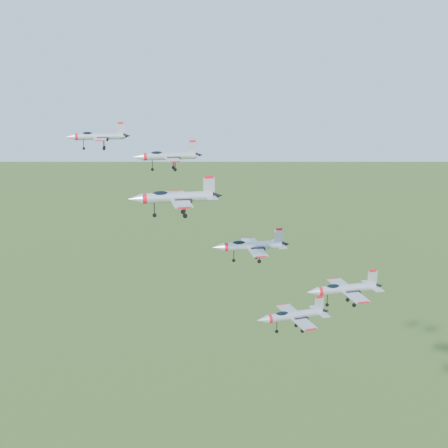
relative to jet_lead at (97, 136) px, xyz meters
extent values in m
cylinder|color=#AFB3BC|center=(0.31, -0.02, -0.03)|extent=(7.95, 1.58, 1.14)
cone|color=#AFB3BC|center=(-4.42, 0.25, -0.03)|extent=(1.64, 1.23, 1.14)
cone|color=black|center=(4.87, -0.28, -0.03)|extent=(1.28, 1.04, 0.97)
ellipsoid|color=black|center=(-1.61, 0.09, 0.40)|extent=(1.97, 0.93, 0.72)
cube|color=#AFB3BC|center=(0.35, -2.48, -0.25)|extent=(2.23, 3.97, 0.12)
cube|color=#AFB3BC|center=(0.63, 2.43, -0.25)|extent=(2.23, 3.97, 0.12)
cube|color=#AFB3BC|center=(3.91, -0.22, 1.16)|extent=(1.32, 0.18, 1.84)
cube|color=red|center=(3.91, -0.22, 2.12)|extent=(0.97, 0.18, 0.31)
cylinder|color=#AFB3BC|center=(11.43, -4.40, -3.06)|extent=(8.60, 1.24, 1.24)
cone|color=#AFB3BC|center=(6.27, -4.40, -3.06)|extent=(1.72, 1.24, 1.24)
cone|color=black|center=(16.39, -4.41, -3.06)|extent=(1.34, 1.06, 1.06)
ellipsoid|color=black|center=(9.33, -4.40, -2.59)|extent=(2.10, 0.89, 0.79)
cube|color=#AFB3BC|center=(11.62, -7.08, -3.29)|extent=(2.20, 4.20, 0.13)
cube|color=#AFB3BC|center=(11.62, -1.73, -3.29)|extent=(2.20, 4.20, 0.13)
cube|color=#AFB3BC|center=(15.34, -4.41, -1.77)|extent=(1.43, 0.11, 2.01)
cube|color=red|center=(15.34, -4.41, -0.72)|extent=(1.05, 0.13, 0.33)
cylinder|color=#AFB3BC|center=(9.83, -23.72, -5.92)|extent=(9.64, 1.67, 1.39)
cone|color=#AFB3BC|center=(4.07, -23.55, -5.92)|extent=(1.96, 1.44, 1.39)
cone|color=black|center=(15.37, -23.89, -5.92)|extent=(1.53, 1.22, 1.18)
ellipsoid|color=black|center=(7.48, -23.65, -5.40)|extent=(2.38, 1.07, 0.88)
cube|color=#AFB3BC|center=(9.95, -26.72, -6.19)|extent=(2.59, 4.76, 0.15)
cube|color=#AFB3BC|center=(10.13, -20.75, -6.19)|extent=(2.59, 4.76, 0.15)
cube|color=#AFB3BC|center=(14.20, -23.85, -4.48)|extent=(1.60, 0.18, 2.24)
cube|color=red|center=(14.20, -23.85, -3.31)|extent=(1.18, 0.18, 0.37)
cylinder|color=#AFB3BC|center=(25.88, -4.54, -19.42)|extent=(10.34, 2.07, 1.48)
cone|color=#AFB3BC|center=(19.73, -4.18, -19.42)|extent=(2.14, 1.60, 1.48)
cone|color=black|center=(31.81, -4.88, -19.42)|extent=(1.67, 1.35, 1.26)
ellipsoid|color=black|center=(23.38, -4.39, -18.87)|extent=(2.57, 1.21, 0.94)
cube|color=#AFB3BC|center=(25.93, -7.74, -19.71)|extent=(2.91, 5.16, 0.16)
cube|color=#AFB3BC|center=(26.29, -1.36, -19.71)|extent=(2.91, 5.16, 0.16)
cube|color=#AFB3BC|center=(30.55, -4.81, -17.88)|extent=(1.72, 0.24, 2.40)
cube|color=red|center=(30.55, -4.81, -16.63)|extent=(1.26, 0.23, 0.40)
cylinder|color=#AFB3BC|center=(35.96, -22.48, -21.80)|extent=(9.42, 1.62, 1.36)
cone|color=#AFB3BC|center=(30.33, -22.64, -21.80)|extent=(1.92, 1.41, 1.36)
cone|color=black|center=(41.39, -22.33, -21.80)|extent=(1.49, 1.19, 1.15)
ellipsoid|color=black|center=(33.67, -22.55, -21.29)|extent=(2.32, 1.04, 0.86)
cube|color=#AFB3BC|center=(36.25, -25.40, -22.06)|extent=(2.53, 4.66, 0.15)
cube|color=#AFB3BC|center=(36.09, -19.56, -22.06)|extent=(2.53, 4.66, 0.15)
cube|color=#AFB3BC|center=(40.24, -22.36, -20.39)|extent=(1.57, 0.17, 2.19)
cube|color=red|center=(40.24, -22.36, -19.25)|extent=(1.15, 0.18, 0.37)
cylinder|color=#AFB3BC|center=(31.73, -11.27, -30.41)|extent=(10.23, 2.56, 1.46)
cone|color=#AFB3BC|center=(25.68, -11.93, -30.41)|extent=(2.17, 1.68, 1.46)
cone|color=black|center=(37.55, -10.63, -30.41)|extent=(1.70, 1.41, 1.24)
ellipsoid|color=black|center=(29.26, -11.54, -29.86)|extent=(2.58, 1.32, 0.93)
cube|color=#AFB3BC|center=(32.29, -14.38, -30.69)|extent=(3.11, 5.21, 0.16)
cube|color=#AFB3BC|center=(31.61, -8.11, -30.69)|extent=(3.11, 5.21, 0.16)
cube|color=#AFB3BC|center=(36.31, -10.77, -28.89)|extent=(1.69, 0.32, 2.36)
cube|color=red|center=(36.31, -10.77, -27.65)|extent=(1.25, 0.29, 0.39)
camera|label=1|loc=(-2.25, -106.37, 11.86)|focal=50.00mm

